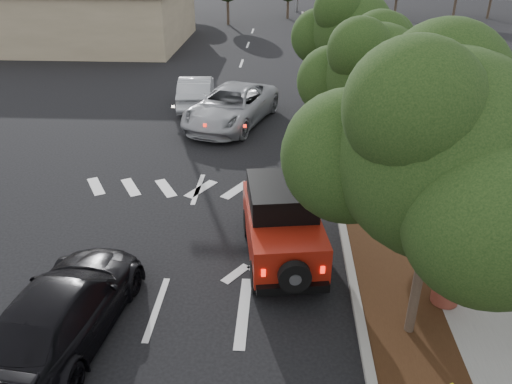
{
  "coord_description": "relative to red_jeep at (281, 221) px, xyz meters",
  "views": [
    {
      "loc": [
        2.78,
        -8.77,
        7.7
      ],
      "look_at": [
        2.12,
        3.0,
        1.52
      ],
      "focal_mm": 35.0,
      "sensor_mm": 36.0,
      "label": 1
    }
  ],
  "objects": [
    {
      "name": "ground",
      "position": [
        -2.81,
        -2.33,
        -1.04
      ],
      "size": [
        120.0,
        120.0,
        0.0
      ],
      "primitive_type": "plane",
      "color": "black",
      "rests_on": "ground"
    },
    {
      "name": "curb",
      "position": [
        1.79,
        9.67,
        -0.97
      ],
      "size": [
        0.2,
        70.0,
        0.15
      ],
      "primitive_type": "cube",
      "color": "#9E9B93",
      "rests_on": "ground"
    },
    {
      "name": "planting_strip",
      "position": [
        2.79,
        9.67,
        -0.98
      ],
      "size": [
        1.8,
        70.0,
        0.12
      ],
      "primitive_type": "cube",
      "color": "black",
      "rests_on": "ground"
    },
    {
      "name": "sidewalk",
      "position": [
        4.69,
        9.67,
        -0.98
      ],
      "size": [
        2.0,
        70.0,
        0.12
      ],
      "primitive_type": "cube",
      "color": "gray",
      "rests_on": "ground"
    },
    {
      "name": "hedge",
      "position": [
        6.09,
        9.67,
        -0.64
      ],
      "size": [
        0.8,
        70.0,
        0.8
      ],
      "primitive_type": "cube",
      "color": "black",
      "rests_on": "ground"
    },
    {
      "name": "commercial_building",
      "position": [
        -18.81,
        27.67,
        0.96
      ],
      "size": [
        22.0,
        12.0,
        4.0
      ],
      "primitive_type": "cube",
      "color": "#9B8B6B",
      "rests_on": "ground"
    },
    {
      "name": "transmission_tower",
      "position": [
        3.19,
        45.67,
        -1.04
      ],
      "size": [
        7.0,
        4.0,
        28.0
      ],
      "primitive_type": null,
      "color": "slate",
      "rests_on": "ground"
    },
    {
      "name": "street_tree_near",
      "position": [
        2.79,
        -2.83,
        -1.04
      ],
      "size": [
        3.8,
        3.8,
        5.92
      ],
      "primitive_type": null,
      "color": "black",
      "rests_on": "ground"
    },
    {
      "name": "street_tree_mid",
      "position": [
        2.79,
        4.17,
        -1.04
      ],
      "size": [
        3.2,
        3.2,
        5.32
      ],
      "primitive_type": null,
      "color": "black",
      "rests_on": "ground"
    },
    {
      "name": "street_tree_far",
      "position": [
        2.79,
        10.67,
        -1.04
      ],
      "size": [
        3.4,
        3.4,
        5.62
      ],
      "primitive_type": null,
      "color": "black",
      "rests_on": "ground"
    },
    {
      "name": "light_pole_a",
      "position": [
        -9.31,
        23.67,
        -1.04
      ],
      "size": [
        2.0,
        0.22,
        9.0
      ],
      "primitive_type": null,
      "color": "slate",
      "rests_on": "ground"
    },
    {
      "name": "light_pole_b",
      "position": [
        -10.31,
        35.67,
        -1.04
      ],
      "size": [
        2.0,
        0.22,
        9.0
      ],
      "primitive_type": null,
      "color": "slate",
      "rests_on": "ground"
    },
    {
      "name": "red_jeep",
      "position": [
        0.0,
        0.0,
        0.0
      ],
      "size": [
        2.27,
        4.15,
        2.05
      ],
      "rotation": [
        0.0,
        0.0,
        0.14
      ],
      "color": "black",
      "rests_on": "ground"
    },
    {
      "name": "silver_suv_ahead",
      "position": [
        -2.31,
        10.15,
        -0.22
      ],
      "size": [
        4.4,
        6.47,
        1.65
      ],
      "primitive_type": "imported",
      "rotation": [
        0.0,
        0.0,
        -0.31
      ],
      "color": "#A1A2A8",
      "rests_on": "ground"
    },
    {
      "name": "black_suv_oncoming",
      "position": [
        -4.49,
        -3.28,
        -0.33
      ],
      "size": [
        2.54,
        5.13,
        1.43
      ],
      "primitive_type": "imported",
      "rotation": [
        0.0,
        0.0,
        3.03
      ],
      "color": "black",
      "rests_on": "ground"
    },
    {
      "name": "silver_sedan_oncoming",
      "position": [
        -4.3,
        12.65,
        -0.3
      ],
      "size": [
        1.98,
        4.61,
        1.47
      ],
      "primitive_type": "imported",
      "rotation": [
        0.0,
        0.0,
        3.24
      ],
      "color": "#B4B7BC",
      "rests_on": "ground"
    },
    {
      "name": "parked_suv",
      "position": [
        -10.6,
        24.04,
        -0.21
      ],
      "size": [
        5.12,
        2.75,
        1.66
      ],
      "primitive_type": "imported",
      "rotation": [
        0.0,
        0.0,
        1.4
      ],
      "color": "#B8BCC1",
      "rests_on": "ground"
    },
    {
      "name": "terracotta_planter",
      "position": [
        3.79,
        -1.86,
        -0.14
      ],
      "size": [
        0.77,
        0.77,
        1.33
      ],
      "rotation": [
        0.0,
        0.0,
        0.02
      ],
      "color": "brown",
      "rests_on": "ground"
    }
  ]
}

